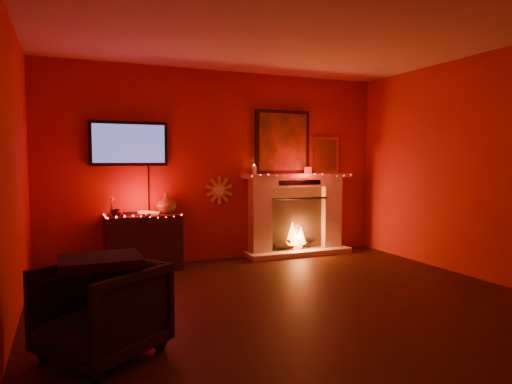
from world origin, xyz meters
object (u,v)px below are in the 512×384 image
(tv, at_px, (129,144))
(console_table, at_px, (144,240))
(armchair, at_px, (101,310))
(sunburst_clock, at_px, (219,190))
(fireplace, at_px, (296,207))

(tv, bearing_deg, console_table, -52.86)
(console_table, height_order, armchair, console_table)
(sunburst_clock, height_order, armchair, sunburst_clock)
(tv, relative_size, sunburst_clock, 3.10)
(console_table, bearing_deg, tv, 127.14)
(fireplace, bearing_deg, console_table, -176.83)
(console_table, xyz_separation_m, armchair, (-0.71, -2.58, -0.05))
(fireplace, height_order, tv, fireplace)
(fireplace, bearing_deg, sunburst_clock, 175.63)
(tv, distance_m, sunburst_clock, 1.41)
(armchair, bearing_deg, tv, 132.94)
(tv, height_order, console_table, tv)
(tv, xyz_separation_m, armchair, (-0.57, -2.77, -1.30))
(tv, xyz_separation_m, sunburst_clock, (1.25, 0.03, -0.65))
(armchair, bearing_deg, fireplace, 96.52)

